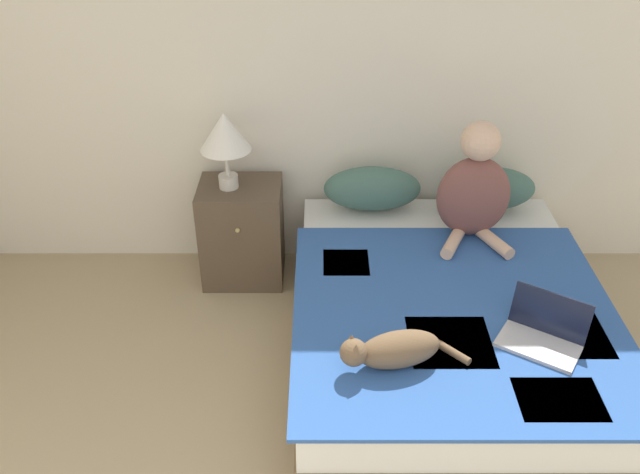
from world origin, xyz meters
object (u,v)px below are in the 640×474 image
Objects in this scene: pillow_near at (370,189)px; laptop_open at (540,334)px; bed at (443,325)px; person_sitting at (472,189)px; cat_tabby at (390,349)px; pillow_far at (484,188)px; nightstand at (240,233)px; table_lamp at (222,135)px.

pillow_near is 1.35× the size of laptop_open.
bed is at bearing -67.43° from pillow_near.
person_sitting is 1.23m from cat_tabby.
pillow_far is 1.00× the size of cat_tabby.
cat_tabby is 0.71m from laptop_open.
person_sitting is at bearing 69.84° from bed.
person_sitting is (0.54, -0.30, 0.16)m from pillow_near.
nightstand is (-1.14, 0.78, 0.09)m from bed.
pillow_far is 1.51m from nightstand.
bed is at bearing -110.16° from person_sitting.
bed is 3.35× the size of cat_tabby.
nightstand reaches higher than bed.
person_sitting is 1.07× the size of nightstand.
pillow_near is (-0.35, 0.83, 0.37)m from bed.
pillow_far is 0.91× the size of nightstand.
laptop_open is 0.67× the size of nightstand.
nightstand is at bearing 9.09° from table_lamp.
laptop_open is at bearing -38.51° from nightstand.
laptop_open is at bearing -60.50° from pillow_near.
nightstand is (-0.80, -0.05, -0.28)m from pillow_near.
laptop_open is (0.70, 0.15, -0.04)m from cat_tabby.
bed is 0.97m from pillow_near.
person_sitting reaches higher than table_lamp.
person_sitting is 1.43m from nightstand.
cat_tabby is at bearing -116.48° from pillow_far.
table_lamp is (-0.06, -0.01, 0.66)m from nightstand.
table_lamp is (-0.85, -0.06, 0.38)m from pillow_near.
laptop_open is at bearing -80.37° from person_sitting.
bed is at bearing -34.52° from nightstand.
pillow_near is 1.38m from cat_tabby.
pillow_near is at bearing 112.57° from bed.
person_sitting reaches higher than nightstand.
person_sitting is 0.98m from laptop_open.
pillow_near is 1.00× the size of cat_tabby.
pillow_far is 1.24m from laptop_open.
person_sitting is at bearing -116.53° from pillow_far.
pillow_far reaches higher than nightstand.
laptop_open is at bearing -89.58° from pillow_far.
person_sitting reaches higher than pillow_near.
pillow_far is at bearing 2.05° from table_lamp.
cat_tabby is 1.26× the size of table_lamp.
laptop_open is at bearing -37.23° from table_lamp.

